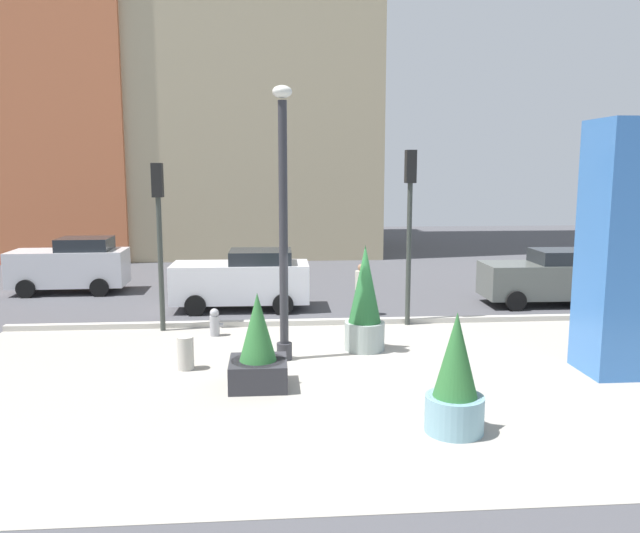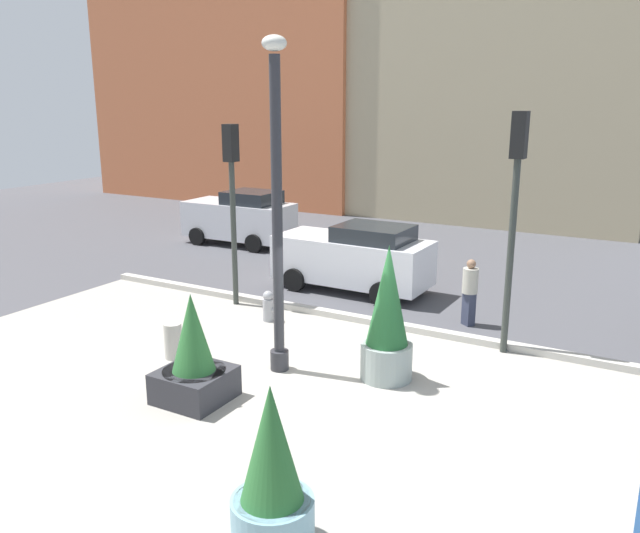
% 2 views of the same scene
% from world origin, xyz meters
% --- Properties ---
extents(ground_plane, '(60.00, 60.00, 0.00)m').
position_xyz_m(ground_plane, '(0.00, 4.00, 0.00)').
color(ground_plane, '#47474C').
extents(plaza_pavement, '(18.00, 10.00, 0.02)m').
position_xyz_m(plaza_pavement, '(0.00, -2.00, 0.00)').
color(plaza_pavement, '#9E998E').
rests_on(plaza_pavement, ground_plane).
extents(curb_strip, '(18.00, 0.24, 0.16)m').
position_xyz_m(curb_strip, '(0.00, 3.12, 0.08)').
color(curb_strip, '#B7B2A8').
rests_on(curb_strip, ground_plane).
extents(lamp_post, '(0.44, 0.44, 6.21)m').
position_xyz_m(lamp_post, '(-1.39, -0.15, 3.02)').
color(lamp_post, '#2D2D33').
rests_on(lamp_post, ground_plane).
extents(potted_plant_near_right, '(0.99, 0.99, 2.07)m').
position_xyz_m(potted_plant_near_right, '(1.36, -4.51, 0.89)').
color(potted_plant_near_right, '#7AA8B7').
rests_on(potted_plant_near_right, ground_plane).
extents(potted_plant_near_left, '(0.98, 0.98, 2.60)m').
position_xyz_m(potted_plant_near_left, '(0.59, 0.49, 1.17)').
color(potted_plant_near_left, gray).
rests_on(potted_plant_near_left, ground_plane).
extents(potted_plant_curbside, '(1.17, 1.17, 1.95)m').
position_xyz_m(potted_plant_curbside, '(-1.97, -1.98, 0.77)').
color(potted_plant_curbside, '#2D2D33').
rests_on(potted_plant_curbside, ground_plane).
extents(fire_hydrant, '(0.36, 0.26, 0.75)m').
position_xyz_m(fire_hydrant, '(-3.18, 2.12, 0.37)').
color(fire_hydrant, '#99999E').
rests_on(fire_hydrant, ground_plane).
extents(concrete_bollard, '(0.36, 0.36, 0.75)m').
position_xyz_m(concrete_bollard, '(-3.58, -0.73, 0.38)').
color(concrete_bollard, '#B2ADA3').
rests_on(concrete_bollard, ground_plane).
extents(traffic_light_corner, '(0.28, 0.42, 4.56)m').
position_xyz_m(traffic_light_corner, '(-4.65, 2.80, 3.06)').
color(traffic_light_corner, '#333833').
rests_on(traffic_light_corner, ground_plane).
extents(traffic_light_far_side, '(0.28, 0.42, 4.92)m').
position_xyz_m(traffic_light_far_side, '(2.18, 2.93, 3.29)').
color(traffic_light_far_side, '#333833').
rests_on(traffic_light_far_side, ground_plane).
extents(car_intersection, '(4.30, 2.00, 1.88)m').
position_xyz_m(car_intersection, '(-2.56, 5.42, 0.94)').
color(car_intersection, silver).
rests_on(car_intersection, ground_plane).
extents(car_curb_east, '(4.02, 2.02, 1.98)m').
position_xyz_m(car_curb_east, '(-8.82, 8.67, 0.98)').
color(car_curb_east, silver).
rests_on(car_curb_east, ground_plane).
extents(pedestrian_crossing, '(0.50, 0.50, 1.58)m').
position_xyz_m(pedestrian_crossing, '(1.03, 4.22, 0.87)').
color(pedestrian_crossing, '#33384C').
rests_on(pedestrian_crossing, ground_plane).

